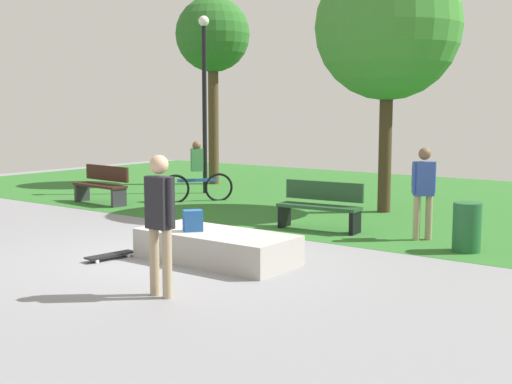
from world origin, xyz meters
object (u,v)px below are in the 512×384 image
cyclist_on_bicycle (197,176)px  park_bench_center_lawn (321,205)px  tree_broad_elm (388,28)px  skater_performing_trick (160,214)px  concrete_ledge (216,247)px  pedestrian_with_backpack (423,185)px  park_bench_far_right (102,184)px  lamp_post (204,88)px  skateboard_by_ledge (110,255)px  trash_bin (467,227)px  tree_tall_oak (213,37)px  backpack_on_ledge (193,221)px

cyclist_on_bicycle → park_bench_center_lawn: bearing=-18.7°
tree_broad_elm → skater_performing_trick: bearing=-84.1°
concrete_ledge → pedestrian_with_backpack: pedestrian_with_backpack is taller
park_bench_far_right → lamp_post: size_ratio=0.35×
skateboard_by_ledge → trash_bin: bearing=42.2°
pedestrian_with_backpack → tree_tall_oak: bearing=152.3°
concrete_ledge → skater_performing_trick: bearing=-70.1°
backpack_on_ledge → tree_broad_elm: tree_broad_elm is taller
skater_performing_trick → tree_broad_elm: 8.37m
tree_tall_oak → cyclist_on_bicycle: bearing=-55.8°
pedestrian_with_backpack → lamp_post: bearing=160.1°
backpack_on_ledge → park_bench_center_lawn: 3.36m
lamp_post → tree_broad_elm: bearing=-1.5°
park_bench_center_lawn → cyclist_on_bicycle: (-4.44, 1.51, 0.15)m
cyclist_on_bicycle → park_bench_far_right: bearing=-134.0°
lamp_post → pedestrian_with_backpack: (7.29, -2.64, -1.85)m
tree_tall_oak → cyclist_on_bicycle: (2.18, -3.21, -3.73)m
concrete_ledge → tree_tall_oak: 11.19m
backpack_on_ledge → park_bench_far_right: bearing=98.5°
backpack_on_ledge → park_bench_far_right: 6.65m
concrete_ledge → cyclist_on_bicycle: bearing=134.1°
lamp_post → trash_bin: lamp_post is taller
park_bench_far_right → cyclist_on_bicycle: bearing=46.0°
backpack_on_ledge → skater_performing_trick: size_ratio=0.18×
park_bench_far_right → trash_bin: size_ratio=2.05×
park_bench_center_lawn → park_bench_far_right: bearing=-178.7°
skateboard_by_ledge → concrete_ledge: bearing=31.7°
backpack_on_ledge → cyclist_on_bicycle: cyclist_on_bicycle is taller
park_bench_center_lawn → trash_bin: size_ratio=2.06×
skater_performing_trick → pedestrian_with_backpack: 5.40m
concrete_ledge → cyclist_on_bicycle: 6.57m
trash_bin → lamp_post: bearing=159.2°
tree_broad_elm → lamp_post: 5.48m
park_bench_center_lawn → tree_tall_oak: (-6.62, 4.72, 3.88)m
backpack_on_ledge → park_bench_center_lawn: (0.21, 3.35, -0.13)m
backpack_on_ledge → pedestrian_with_backpack: 4.19m
concrete_ledge → park_bench_center_lawn: (-0.12, 3.20, 0.26)m
backpack_on_ledge → trash_bin: (3.11, 3.08, -0.21)m
skateboard_by_ledge → pedestrian_with_backpack: bearing=53.2°
skater_performing_trick → skateboard_by_ledge: (-2.07, 1.00, -0.96)m
skateboard_by_ledge → tree_tall_oak: (-5.35, 8.78, 4.30)m
concrete_ledge → skater_performing_trick: size_ratio=1.40×
lamp_post → cyclist_on_bicycle: bearing=-55.9°
concrete_ledge → park_bench_center_lawn: bearing=92.1°
skateboard_by_ledge → tree_broad_elm: (1.27, 6.78, 3.94)m
park_bench_center_lawn → tree_broad_elm: tree_broad_elm is taller
trash_bin → park_bench_center_lawn: bearing=174.7°
tree_broad_elm → park_bench_center_lawn: bearing=-89.8°
skater_performing_trick → lamp_post: bearing=127.9°
pedestrian_with_backpack → cyclist_on_bicycle: (-6.37, 1.28, -0.33)m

